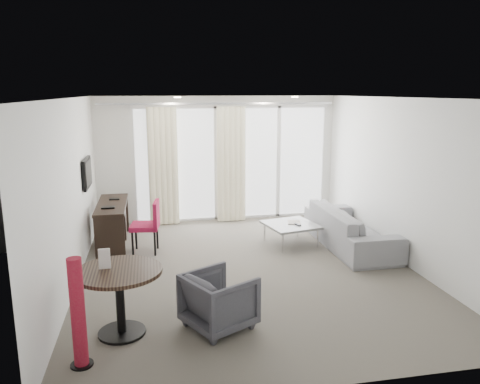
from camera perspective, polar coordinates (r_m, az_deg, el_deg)
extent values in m
cube|color=#595349|center=(7.30, 0.91, -9.46)|extent=(5.00, 6.00, 0.00)
cube|color=white|center=(6.78, 0.99, 11.41)|extent=(5.00, 6.00, 0.00)
cube|color=silver|center=(6.87, -19.91, -0.25)|extent=(0.00, 6.00, 2.60)
cube|color=silver|center=(7.83, 19.16, 1.26)|extent=(0.00, 6.00, 2.60)
cube|color=silver|center=(4.14, 9.65, -7.65)|extent=(5.00, 0.00, 2.60)
cylinder|color=#FFE0B2|center=(8.25, -7.63, 11.37)|extent=(0.12, 0.12, 0.02)
cylinder|color=#FFE0B2|center=(8.64, 6.69, 11.43)|extent=(0.12, 0.12, 0.02)
cylinder|color=maroon|center=(4.98, -19.15, -13.78)|extent=(0.28, 0.28, 1.14)
imported|color=#393940|center=(5.54, -2.57, -13.09)|extent=(0.97, 0.96, 0.65)
imported|color=gray|center=(8.48, 13.28, -4.25)|extent=(0.91, 2.33, 0.68)
cube|color=#4D4D50|center=(11.60, -2.23, -1.55)|extent=(5.60, 3.00, 0.12)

